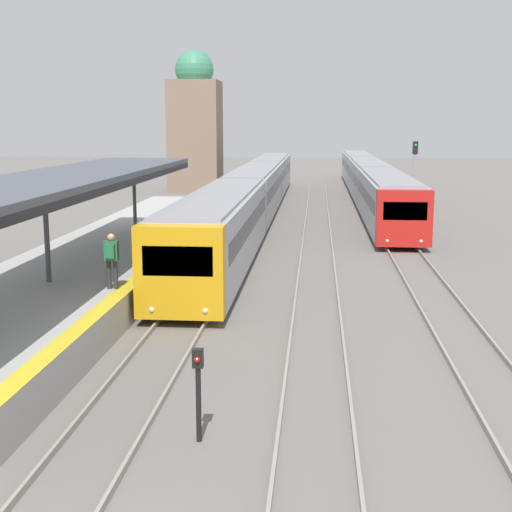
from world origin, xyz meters
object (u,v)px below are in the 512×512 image
person_on_platform (111,256)px  train_far (368,178)px  signal_mast_far (414,174)px  train_near (255,190)px  signal_post_near (198,384)px

person_on_platform → train_far: (10.06, 36.76, -0.35)m
person_on_platform → signal_mast_far: size_ratio=0.34×
train_near → signal_mast_far: (9.38, -4.33, 1.38)m
signal_mast_far → train_far: bearing=94.9°
person_on_platform → signal_mast_far: 23.54m
train_far → signal_mast_far: signal_mast_far is taller
person_on_platform → train_far: size_ratio=0.03×
train_far → signal_post_near: size_ratio=26.56×
train_far → signal_mast_far: size_ratio=9.75×
signal_mast_far → person_on_platform: bearing=-119.1°
person_on_platform → train_far: 38.11m
person_on_platform → signal_post_near: size_ratio=0.92×
person_on_platform → signal_mast_far: (11.44, 20.54, 1.08)m
person_on_platform → train_far: train_far is taller
train_near → signal_post_near: train_near is taller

